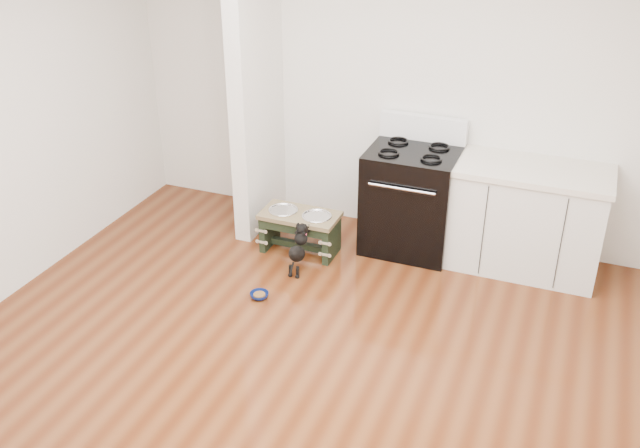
{
  "coord_description": "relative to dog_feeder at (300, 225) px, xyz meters",
  "views": [
    {
      "loc": [
        1.56,
        -3.31,
        3.17
      ],
      "look_at": [
        -0.31,
        1.43,
        0.47
      ],
      "focal_mm": 40.0,
      "sensor_mm": 36.0,
      "label": 1
    }
  ],
  "objects": [
    {
      "name": "cabinet_run",
      "position": [
        1.85,
        0.46,
        0.19
      ],
      "size": [
        1.24,
        0.64,
        0.91
      ],
      "color": "silver",
      "rests_on": "ground"
    },
    {
      "name": "oven_range",
      "position": [
        0.87,
        0.44,
        0.21
      ],
      "size": [
        0.76,
        0.69,
        1.14
      ],
      "color": "black",
      "rests_on": "ground"
    },
    {
      "name": "floor_bowl",
      "position": [
        -0.01,
        -0.81,
        -0.24
      ],
      "size": [
        0.18,
        0.18,
        0.05
      ],
      "rotation": [
        0.0,
        0.0,
        0.27
      ],
      "color": "#0B1953",
      "rests_on": "ground"
    },
    {
      "name": "partition_wall",
      "position": [
        -0.56,
        0.38,
        1.09
      ],
      "size": [
        0.15,
        0.8,
        2.7
      ],
      "primitive_type": "cube",
      "color": "silver",
      "rests_on": "ground"
    },
    {
      "name": "puppy",
      "position": [
        0.12,
        -0.31,
        -0.04
      ],
      "size": [
        0.12,
        0.35,
        0.41
      ],
      "color": "black",
      "rests_on": "ground"
    },
    {
      "name": "dog_feeder",
      "position": [
        0.0,
        0.0,
        0.0
      ],
      "size": [
        0.68,
        0.36,
        0.39
      ],
      "color": "black",
      "rests_on": "ground"
    },
    {
      "name": "ground",
      "position": [
        0.62,
        -1.72,
        -0.26
      ],
      "size": [
        5.0,
        5.0,
        0.0
      ],
      "primitive_type": "plane",
      "color": "#4E210D",
      "rests_on": "ground"
    },
    {
      "name": "room_shell",
      "position": [
        0.62,
        -1.72,
        1.36
      ],
      "size": [
        5.0,
        5.0,
        5.0
      ],
      "color": "silver",
      "rests_on": "ground"
    }
  ]
}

